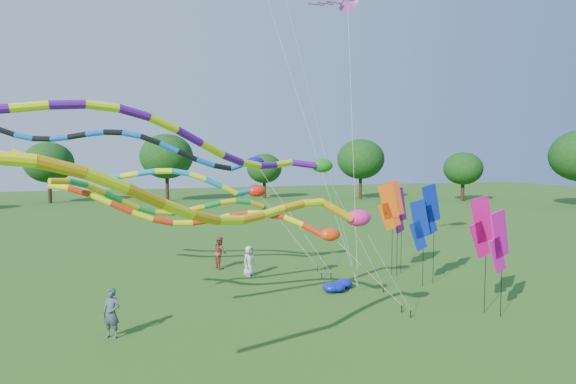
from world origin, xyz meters
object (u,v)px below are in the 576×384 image
object	(u,v)px
tube_kite_red	(230,219)
person_a	(249,261)
tube_kite_orange	(246,205)
blue_nylon_heap	(339,287)
person_c	(220,252)
person_b	(111,313)

from	to	relation	value
tube_kite_red	person_a	xyz separation A→B (m)	(2.16, 5.95, -3.05)
tube_kite_orange	tube_kite_red	bearing A→B (deg)	58.40
blue_nylon_heap	person_a	size ratio (longest dim) A/B	1.00
person_a	blue_nylon_heap	bearing A→B (deg)	-84.78
tube_kite_red	blue_nylon_heap	size ratio (longest dim) A/B	8.12
blue_nylon_heap	tube_kite_red	bearing A→B (deg)	-161.43
blue_nylon_heap	person_c	size ratio (longest dim) A/B	0.89
tube_kite_red	person_b	bearing A→B (deg)	-152.50
person_b	blue_nylon_heap	bearing A→B (deg)	47.55
person_a	person_b	size ratio (longest dim) A/B	0.91
person_a	person_b	distance (m)	9.56
tube_kite_orange	person_b	size ratio (longest dim) A/B	8.08
blue_nylon_heap	person_a	xyz separation A→B (m)	(-3.35, 4.10, 0.58)
person_a	person_c	bearing A→B (deg)	83.06
tube_kite_red	blue_nylon_heap	world-z (taller)	tube_kite_red
tube_kite_red	tube_kite_orange	size ratio (longest dim) A/B	0.91
blue_nylon_heap	person_b	size ratio (longest dim) A/B	0.91
tube_kite_orange	person_a	bearing A→B (deg)	51.65
tube_kite_red	person_b	world-z (taller)	tube_kite_red
blue_nylon_heap	person_c	bearing A→B (deg)	125.41
person_b	person_c	world-z (taller)	person_c
person_a	person_c	xyz separation A→B (m)	(-1.15, 2.23, 0.10)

